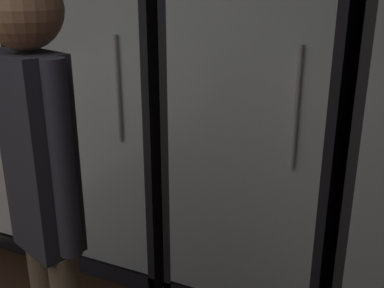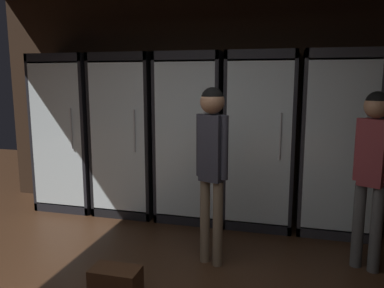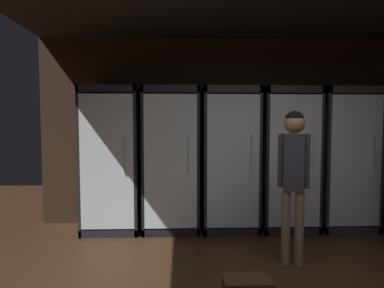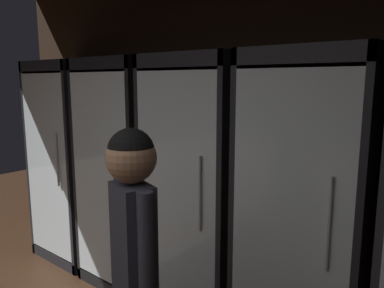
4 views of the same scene
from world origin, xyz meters
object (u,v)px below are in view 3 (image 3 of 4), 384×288
Objects in this scene: cooler_right at (286,160)px; shopper_near at (294,165)px; cooler_far_left at (113,160)px; cooler_far_right at (342,160)px; cooler_left at (171,161)px; cooler_center at (229,161)px.

cooler_right is 1.23× the size of shopper_near.
cooler_far_left is 1.00× the size of cooler_far_right.
cooler_right is at bearing -0.00° from cooler_far_left.
shopper_near is at bearing -105.81° from cooler_right.
cooler_left reaches higher than shopper_near.
cooler_right is (2.50, -0.00, -0.00)m from cooler_far_left.
cooler_far_right is at bearing -0.03° from cooler_left.
cooler_center reaches higher than shopper_near.
cooler_left is 1.00× the size of cooler_center.
cooler_center is at bearing 112.59° from shopper_near.
cooler_right is 1.00× the size of cooler_far_right.
shopper_near is (-1.17, -1.19, 0.08)m from cooler_far_right.
cooler_far_left reaches higher than shopper_near.
cooler_far_left is 2.47m from shopper_near.
shopper_near is (1.33, -1.19, 0.08)m from cooler_left.
cooler_center and cooler_far_right have the same top height.
cooler_right and cooler_far_right have the same top height.
cooler_right is 1.24m from shopper_near.
cooler_far_left and cooler_right have the same top height.
cooler_right is at bearing 179.96° from cooler_far_right.
cooler_far_right is at bearing -0.01° from cooler_far_left.
shopper_near is at bearing -67.41° from cooler_center.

